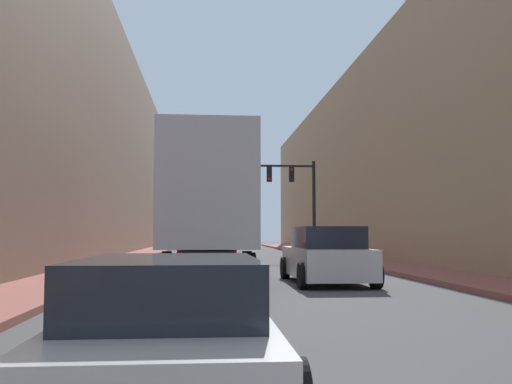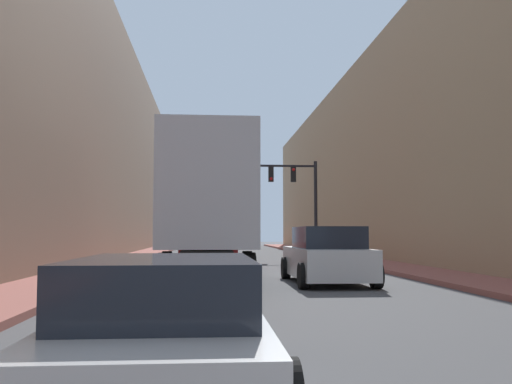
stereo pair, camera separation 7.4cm
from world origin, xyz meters
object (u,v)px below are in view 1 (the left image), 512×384
(sedan_car, at_px, (171,326))
(suv_car, at_px, (326,256))
(traffic_signal_gantry, at_px, (289,189))
(semi_truck, at_px, (207,208))

(sedan_car, relative_size, suv_car, 0.93)
(suv_car, bearing_deg, traffic_signal_gantry, 85.42)
(semi_truck, distance_m, traffic_signal_gantry, 14.92)
(semi_truck, relative_size, suv_car, 2.77)
(traffic_signal_gantry, bearing_deg, suv_car, -94.58)
(semi_truck, distance_m, sedan_car, 14.21)
(semi_truck, height_order, traffic_signal_gantry, traffic_signal_gantry)
(semi_truck, xyz_separation_m, sedan_car, (-0.35, -14.10, -1.74))
(semi_truck, bearing_deg, sedan_car, -91.41)
(sedan_car, xyz_separation_m, traffic_signal_gantry, (5.22, 28.08, 3.52))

